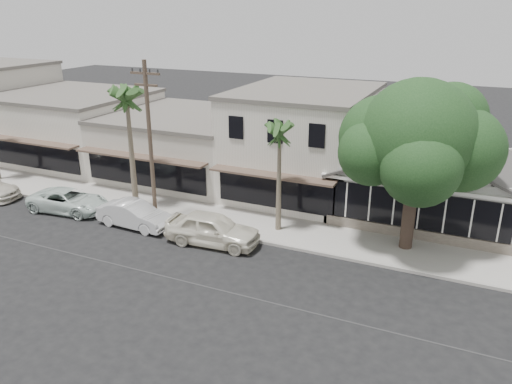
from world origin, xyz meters
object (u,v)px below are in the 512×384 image
at_px(car_1, 134,215).
at_px(utility_pole, 150,139).
at_px(car_0, 212,229).
at_px(shade_tree, 417,140).
at_px(car_2, 68,201).

bearing_deg(car_1, utility_pole, -21.90).
bearing_deg(car_0, car_1, 84.68).
bearing_deg(shade_tree, utility_pole, -170.28).
distance_m(car_0, car_1, 5.00).
relative_size(utility_pole, car_2, 1.85).
bearing_deg(car_0, car_2, 84.07).
bearing_deg(shade_tree, car_2, -170.19).
bearing_deg(car_1, shade_tree, -73.44).
distance_m(car_0, shade_tree, 10.95).
distance_m(utility_pole, shade_tree, 13.81).
height_order(car_2, shade_tree, shade_tree).
xyz_separation_m(car_2, shade_tree, (19.14, 3.31, 4.97)).
bearing_deg(car_0, utility_pole, 69.49).
height_order(utility_pole, car_2, utility_pole).
xyz_separation_m(car_0, car_2, (-10.00, 0.34, -0.17)).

